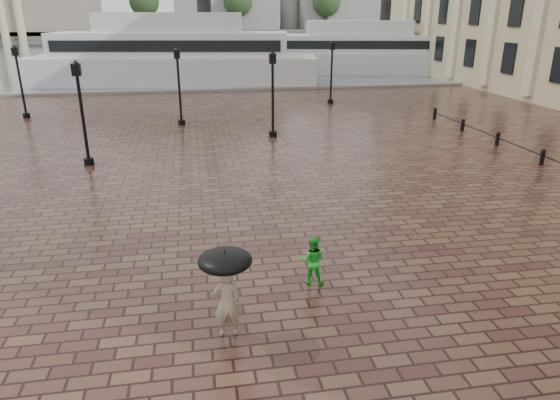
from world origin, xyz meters
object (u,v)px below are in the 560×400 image
adult_pedestrian (227,302)px  ferry_far (358,52)px  ferry_near (172,55)px  child_pedestrian (312,260)px  street_lamps (186,87)px

adult_pedestrian → ferry_far: bearing=-112.1°
ferry_near → ferry_far: size_ratio=1.14×
child_pedestrian → ferry_near: 39.49m
adult_pedestrian → child_pedestrian: 2.86m
child_pedestrian → ferry_far: (15.91, 45.33, 1.70)m
child_pedestrian → ferry_far: ferry_far is taller
street_lamps → adult_pedestrian: street_lamps is taller
ferry_near → ferry_far: 21.18m
child_pedestrian → ferry_near: (-4.37, 39.20, 2.03)m
adult_pedestrian → ferry_near: (-2.13, 40.97, 1.90)m
street_lamps → adult_pedestrian: bearing=-87.8°
ferry_near → adult_pedestrian: bearing=-77.1°
street_lamps → child_pedestrian: street_lamps is taller
street_lamps → adult_pedestrian: 21.41m
adult_pedestrian → ferry_far: ferry_far is taller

